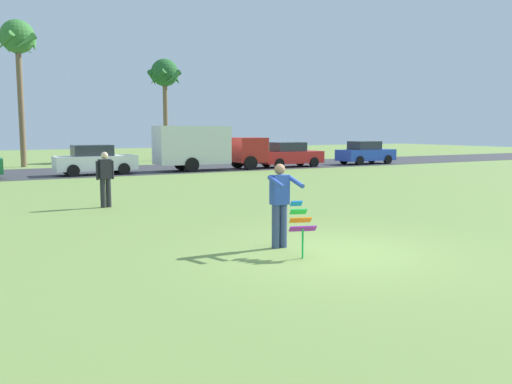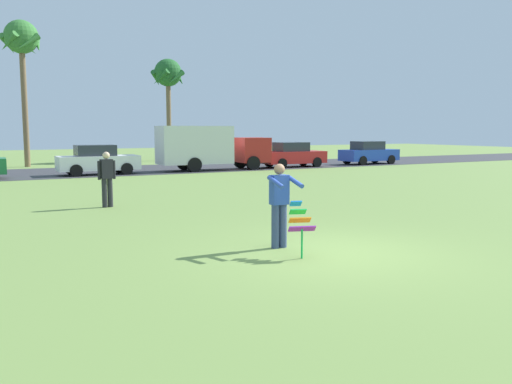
% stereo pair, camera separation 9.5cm
% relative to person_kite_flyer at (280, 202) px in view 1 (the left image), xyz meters
% --- Properties ---
extents(ground_plane, '(120.00, 120.00, 0.00)m').
position_rel_person_kite_flyer_xyz_m(ground_plane, '(0.72, -0.88, -0.95)').
color(ground_plane, olive).
extents(road_strip, '(120.00, 8.00, 0.01)m').
position_rel_person_kite_flyer_xyz_m(road_strip, '(0.72, 22.26, -0.95)').
color(road_strip, '#38383D').
rests_on(road_strip, ground).
extents(person_kite_flyer, '(0.54, 0.66, 1.73)m').
position_rel_person_kite_flyer_xyz_m(person_kite_flyer, '(0.00, 0.00, 0.00)').
color(person_kite_flyer, '#384772').
rests_on(person_kite_flyer, ground).
extents(kite_held, '(0.55, 0.71, 1.04)m').
position_rel_person_kite_flyer_xyz_m(kite_held, '(-0.04, -0.82, -0.27)').
color(kite_held, blue).
rests_on(kite_held, ground).
extents(parked_car_white, '(4.20, 1.84, 1.60)m').
position_rel_person_kite_flyer_xyz_m(parked_car_white, '(0.50, 19.86, -0.18)').
color(parked_car_white, white).
rests_on(parked_car_white, ground).
extents(parked_truck_red_cab, '(6.77, 2.30, 2.62)m').
position_rel_person_kite_flyer_xyz_m(parked_truck_red_cab, '(6.89, 19.86, 0.46)').
color(parked_truck_red_cab, '#B2231E').
rests_on(parked_truck_red_cab, ground).
extents(parked_car_red, '(4.21, 1.85, 1.60)m').
position_rel_person_kite_flyer_xyz_m(parked_car_red, '(12.80, 19.86, -0.18)').
color(parked_car_red, red).
rests_on(parked_car_red, ground).
extents(parked_car_blue, '(4.26, 1.95, 1.60)m').
position_rel_person_kite_flyer_xyz_m(parked_car_blue, '(19.09, 19.86, -0.18)').
color(parked_car_blue, '#2347B7').
rests_on(parked_car_blue, ground).
extents(palm_tree_right_near, '(2.58, 2.71, 9.29)m').
position_rel_person_kite_flyer_xyz_m(palm_tree_right_near, '(-2.24, 28.23, 6.86)').
color(palm_tree_right_near, brown).
rests_on(palm_tree_right_near, ground).
extents(palm_tree_centre_far, '(2.58, 2.71, 7.81)m').
position_rel_person_kite_flyer_xyz_m(palm_tree_centre_far, '(8.26, 30.72, 5.50)').
color(palm_tree_centre_far, brown).
rests_on(palm_tree_centre_far, ground).
extents(person_walker_near, '(0.57, 0.27, 1.73)m').
position_rel_person_kite_flyer_xyz_m(person_walker_near, '(-1.79, 7.50, -0.02)').
color(person_walker_near, '#26262B').
rests_on(person_walker_near, ground).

